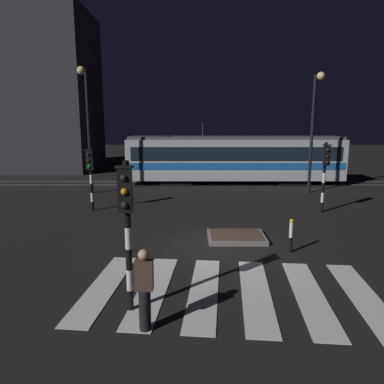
{
  "coord_description": "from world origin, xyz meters",
  "views": [
    {
      "loc": [
        -0.93,
        -11.64,
        4.1
      ],
      "look_at": [
        -0.89,
        2.57,
        1.4
      ],
      "focal_mm": 33.75,
      "sensor_mm": 36.0,
      "label": 1
    }
  ],
  "objects": [
    {
      "name": "ground_plane",
      "position": [
        0.0,
        0.0,
        0.0
      ],
      "size": [
        120.0,
        120.0,
        0.0
      ],
      "primitive_type": "plane",
      "color": "black"
    },
    {
      "name": "rail_near",
      "position": [
        0.0,
        12.46,
        0.01
      ],
      "size": [
        80.0,
        0.12,
        0.03
      ],
      "primitive_type": "cube",
      "color": "#59595E",
      "rests_on": "ground"
    },
    {
      "name": "rail_far",
      "position": [
        0.0,
        13.9,
        0.01
      ],
      "size": [
        80.0,
        0.12,
        0.03
      ],
      "primitive_type": "cube",
      "color": "#59595E",
      "rests_on": "ground"
    },
    {
      "name": "crosswalk_zebra",
      "position": [
        -0.0,
        -3.33,
        0.01
      ],
      "size": [
        7.44,
        4.61,
        0.02
      ],
      "color": "silver",
      "rests_on": "ground"
    },
    {
      "name": "traffic_island",
      "position": [
        0.66,
        0.82,
        0.09
      ],
      "size": [
        2.04,
        1.6,
        0.18
      ],
      "color": "slate",
      "rests_on": "ground"
    },
    {
      "name": "traffic_light_kerb_mid_left",
      "position": [
        -2.3,
        -4.3,
        2.21
      ],
      "size": [
        0.36,
        0.42,
        3.35
      ],
      "color": "black",
      "rests_on": "ground"
    },
    {
      "name": "traffic_light_corner_far_left",
      "position": [
        -5.7,
        5.1,
        2.0
      ],
      "size": [
        0.36,
        0.42,
        3.03
      ],
      "color": "black",
      "rests_on": "ground"
    },
    {
      "name": "traffic_light_corner_far_right",
      "position": [
        5.17,
        4.79,
        2.15
      ],
      "size": [
        0.36,
        0.42,
        3.26
      ],
      "color": "black",
      "rests_on": "ground"
    },
    {
      "name": "street_lamp_trackside_left",
      "position": [
        -6.94,
        9.35,
        4.53
      ],
      "size": [
        0.44,
        1.21,
        7.14
      ],
      "color": "black",
      "rests_on": "ground"
    },
    {
      "name": "street_lamp_trackside_right",
      "position": [
        6.08,
        9.42,
        4.38
      ],
      "size": [
        0.44,
        1.21,
        6.86
      ],
      "color": "black",
      "rests_on": "ground"
    },
    {
      "name": "tram",
      "position": [
        1.99,
        13.18,
        1.74
      ],
      "size": [
        14.77,
        2.58,
        4.15
      ],
      "color": "#B2BCC1",
      "rests_on": "ground"
    },
    {
      "name": "pedestrian_waiting_at_kerb",
      "position": [
        -1.88,
        -5.01,
        0.88
      ],
      "size": [
        0.36,
        0.24,
        1.71
      ],
      "color": "black",
      "rests_on": "ground"
    },
    {
      "name": "bollard_island_edge",
      "position": [
        2.25,
        -0.52,
        0.56
      ],
      "size": [
        0.12,
        0.12,
        1.11
      ],
      "color": "black",
      "rests_on": "ground"
    },
    {
      "name": "building_backdrop",
      "position": [
        -14.97,
        21.24,
        6.77
      ],
      "size": [
        10.42,
        8.0,
        13.55
      ],
      "primitive_type": "cube",
      "color": "#2D2D33",
      "rests_on": "ground"
    }
  ]
}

